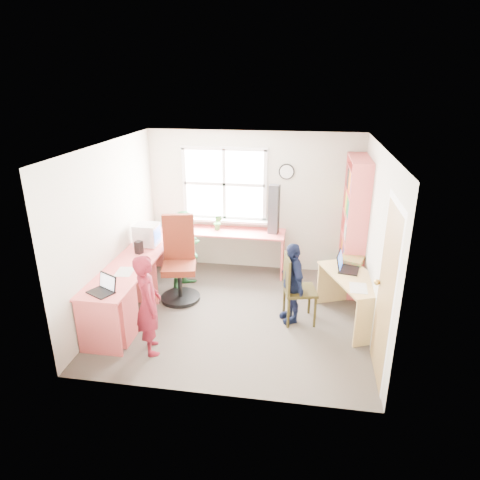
{
  "coord_description": "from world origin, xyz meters",
  "views": [
    {
      "loc": [
        0.89,
        -5.33,
        3.21
      ],
      "look_at": [
        0.0,
        0.25,
        1.05
      ],
      "focal_mm": 32.0,
      "sensor_mm": 36.0,
      "label": 1
    }
  ],
  "objects_px": {
    "l_desk": "(142,288)",
    "swivel_chair": "(179,264)",
    "bookshelf": "(353,228)",
    "potted_plant": "(218,222)",
    "wooden_chair": "(295,286)",
    "crt_monitor": "(147,235)",
    "person_green": "(187,250)",
    "cd_tower": "(274,209)",
    "right_desk": "(353,289)",
    "laptop_left": "(104,288)",
    "person_red": "(148,305)",
    "laptop_right": "(345,266)",
    "person_navy": "(292,283)"
  },
  "relations": [
    {
      "from": "l_desk",
      "to": "swivel_chair",
      "type": "xyz_separation_m",
      "value": [
        0.35,
        0.66,
        0.1
      ]
    },
    {
      "from": "crt_monitor",
      "to": "person_red",
      "type": "relative_size",
      "value": 0.28
    },
    {
      "from": "person_red",
      "to": "person_green",
      "type": "height_order",
      "value": "person_red"
    },
    {
      "from": "wooden_chair",
      "to": "person_green",
      "type": "distance_m",
      "value": 1.92
    },
    {
      "from": "laptop_left",
      "to": "right_desk",
      "type": "bearing_deg",
      "value": 46.58
    },
    {
      "from": "right_desk",
      "to": "bookshelf",
      "type": "distance_m",
      "value": 1.24
    },
    {
      "from": "wooden_chair",
      "to": "person_green",
      "type": "xyz_separation_m",
      "value": [
        -1.74,
        0.81,
        0.11
      ]
    },
    {
      "from": "bookshelf",
      "to": "laptop_left",
      "type": "bearing_deg",
      "value": -145.32
    },
    {
      "from": "laptop_left",
      "to": "person_red",
      "type": "relative_size",
      "value": 0.3
    },
    {
      "from": "l_desk",
      "to": "right_desk",
      "type": "xyz_separation_m",
      "value": [
        2.9,
        0.34,
        0.04
      ]
    },
    {
      "from": "l_desk",
      "to": "potted_plant",
      "type": "relative_size",
      "value": 10.83
    },
    {
      "from": "person_navy",
      "to": "swivel_chair",
      "type": "bearing_deg",
      "value": -126.33
    },
    {
      "from": "right_desk",
      "to": "bookshelf",
      "type": "relative_size",
      "value": 0.63
    },
    {
      "from": "cd_tower",
      "to": "l_desk",
      "type": "bearing_deg",
      "value": -123.47
    },
    {
      "from": "crt_monitor",
      "to": "person_green",
      "type": "xyz_separation_m",
      "value": [
        0.58,
        0.19,
        -0.29
      ]
    },
    {
      "from": "bookshelf",
      "to": "person_green",
      "type": "xyz_separation_m",
      "value": [
        -2.58,
        -0.43,
        -0.36
      ]
    },
    {
      "from": "person_green",
      "to": "l_desk",
      "type": "bearing_deg",
      "value": 176.78
    },
    {
      "from": "l_desk",
      "to": "laptop_right",
      "type": "relative_size",
      "value": 7.18
    },
    {
      "from": "person_green",
      "to": "person_navy",
      "type": "height_order",
      "value": "person_green"
    },
    {
      "from": "wooden_chair",
      "to": "person_red",
      "type": "relative_size",
      "value": 0.76
    },
    {
      "from": "right_desk",
      "to": "swivel_chair",
      "type": "xyz_separation_m",
      "value": [
        -2.54,
        0.32,
        0.06
      ]
    },
    {
      "from": "right_desk",
      "to": "l_desk",
      "type": "bearing_deg",
      "value": 164.12
    },
    {
      "from": "right_desk",
      "to": "laptop_right",
      "type": "relative_size",
      "value": 3.2
    },
    {
      "from": "cd_tower",
      "to": "person_red",
      "type": "height_order",
      "value": "cd_tower"
    },
    {
      "from": "wooden_chair",
      "to": "laptop_left",
      "type": "xyz_separation_m",
      "value": [
        -2.3,
        -0.94,
        0.27
      ]
    },
    {
      "from": "swivel_chair",
      "to": "laptop_right",
      "type": "bearing_deg",
      "value": -15.39
    },
    {
      "from": "bookshelf",
      "to": "potted_plant",
      "type": "xyz_separation_m",
      "value": [
        -2.22,
        0.26,
        -0.12
      ]
    },
    {
      "from": "swivel_chair",
      "to": "potted_plant",
      "type": "xyz_separation_m",
      "value": [
        0.38,
        1.07,
        0.33
      ]
    },
    {
      "from": "wooden_chair",
      "to": "crt_monitor",
      "type": "distance_m",
      "value": 2.43
    },
    {
      "from": "crt_monitor",
      "to": "wooden_chair",
      "type": "bearing_deg",
      "value": -13.78
    },
    {
      "from": "swivel_chair",
      "to": "cd_tower",
      "type": "bearing_deg",
      "value": 25.92
    },
    {
      "from": "cd_tower",
      "to": "laptop_left",
      "type": "bearing_deg",
      "value": -116.78
    },
    {
      "from": "right_desk",
      "to": "potted_plant",
      "type": "bearing_deg",
      "value": 124.77
    },
    {
      "from": "right_desk",
      "to": "cd_tower",
      "type": "relative_size",
      "value": 1.59
    },
    {
      "from": "crt_monitor",
      "to": "cd_tower",
      "type": "xyz_separation_m",
      "value": [
        1.89,
        0.88,
        0.24
      ]
    },
    {
      "from": "laptop_left",
      "to": "person_red",
      "type": "height_order",
      "value": "person_red"
    },
    {
      "from": "potted_plant",
      "to": "person_green",
      "type": "relative_size",
      "value": 0.21
    },
    {
      "from": "right_desk",
      "to": "potted_plant",
      "type": "distance_m",
      "value": 2.6
    },
    {
      "from": "right_desk",
      "to": "potted_plant",
      "type": "height_order",
      "value": "potted_plant"
    },
    {
      "from": "bookshelf",
      "to": "laptop_right",
      "type": "relative_size",
      "value": 5.11
    },
    {
      "from": "person_red",
      "to": "cd_tower",
      "type": "bearing_deg",
      "value": -54.73
    },
    {
      "from": "swivel_chair",
      "to": "crt_monitor",
      "type": "xyz_separation_m",
      "value": [
        -0.56,
        0.19,
        0.37
      ]
    },
    {
      "from": "crt_monitor",
      "to": "person_navy",
      "type": "height_order",
      "value": "person_navy"
    },
    {
      "from": "swivel_chair",
      "to": "potted_plant",
      "type": "distance_m",
      "value": 1.18
    },
    {
      "from": "potted_plant",
      "to": "person_navy",
      "type": "distance_m",
      "value": 2.01
    },
    {
      "from": "laptop_right",
      "to": "crt_monitor",
      "type": "bearing_deg",
      "value": 95.33
    },
    {
      "from": "laptop_left",
      "to": "potted_plant",
      "type": "height_order",
      "value": "potted_plant"
    },
    {
      "from": "wooden_chair",
      "to": "potted_plant",
      "type": "relative_size",
      "value": 3.6
    },
    {
      "from": "wooden_chair",
      "to": "laptop_left",
      "type": "relative_size",
      "value": 2.54
    },
    {
      "from": "laptop_left",
      "to": "wooden_chair",
      "type": "bearing_deg",
      "value": 50.06
    }
  ]
}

